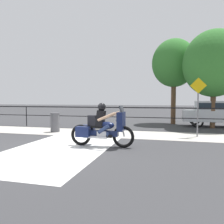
{
  "coord_description": "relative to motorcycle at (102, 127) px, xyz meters",
  "views": [
    {
      "loc": [
        3.63,
        -6.89,
        1.66
      ],
      "look_at": [
        1.28,
        2.15,
        1.14
      ],
      "focal_mm": 35.0,
      "sensor_mm": 36.0,
      "label": 1
    }
  ],
  "objects": [
    {
      "name": "ground_plane",
      "position": [
        -1.34,
        -0.45,
        -0.69
      ],
      "size": [
        120.0,
        120.0,
        0.0
      ],
      "primitive_type": "plane",
      "color": "#38383A"
    },
    {
      "name": "sidewalk_band",
      "position": [
        -1.34,
        2.95,
        -0.69
      ],
      "size": [
        44.0,
        2.4,
        0.01
      ],
      "primitive_type": "cube",
      "color": "#B7B2A8",
      "rests_on": "ground"
    },
    {
      "name": "crosswalk_band",
      "position": [
        -1.27,
        -0.65,
        -0.69
      ],
      "size": [
        3.18,
        6.0,
        0.01
      ],
      "primitive_type": "cube",
      "color": "silver",
      "rests_on": "ground"
    },
    {
      "name": "fence_railing",
      "position": [
        -1.34,
        4.64,
        0.3
      ],
      "size": [
        36.0,
        0.05,
        1.26
      ],
      "color": "black",
      "rests_on": "ground"
    },
    {
      "name": "motorcycle",
      "position": [
        0.0,
        0.0,
        0.0
      ],
      "size": [
        2.34,
        0.76,
        1.56
      ],
      "rotation": [
        0.0,
        0.0,
        -0.02
      ],
      "color": "black",
      "rests_on": "ground"
    },
    {
      "name": "parked_car",
      "position": [
        5.2,
        7.17,
        0.22
      ],
      "size": [
        4.29,
        1.64,
        1.59
      ],
      "rotation": [
        0.0,
        0.0,
        0.03
      ],
      "color": "#B7BCC4",
      "rests_on": "ground"
    },
    {
      "name": "trash_bin",
      "position": [
        -3.37,
        2.75,
        -0.19
      ],
      "size": [
        0.48,
        0.48,
        1.0
      ],
      "color": "#515156",
      "rests_on": "ground"
    },
    {
      "name": "street_sign",
      "position": [
        3.55,
        3.01,
        0.96
      ],
      "size": [
        0.7,
        0.06,
        2.64
      ],
      "color": "slate",
      "rests_on": "ground"
    },
    {
      "name": "tree_behind_sign",
      "position": [
        2.6,
        8.26,
        3.45
      ],
      "size": [
        2.96,
        2.96,
        5.8
      ],
      "color": "brown",
      "rests_on": "ground"
    },
    {
      "name": "tree_behind_car",
      "position": [
        4.81,
        6.54,
        3.07
      ],
      "size": [
        3.52,
        3.52,
        5.71
      ],
      "color": "brown",
      "rests_on": "ground"
    }
  ]
}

